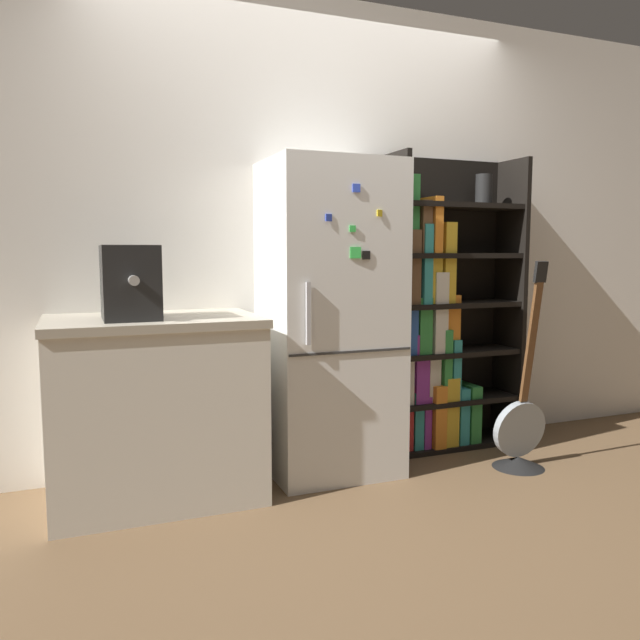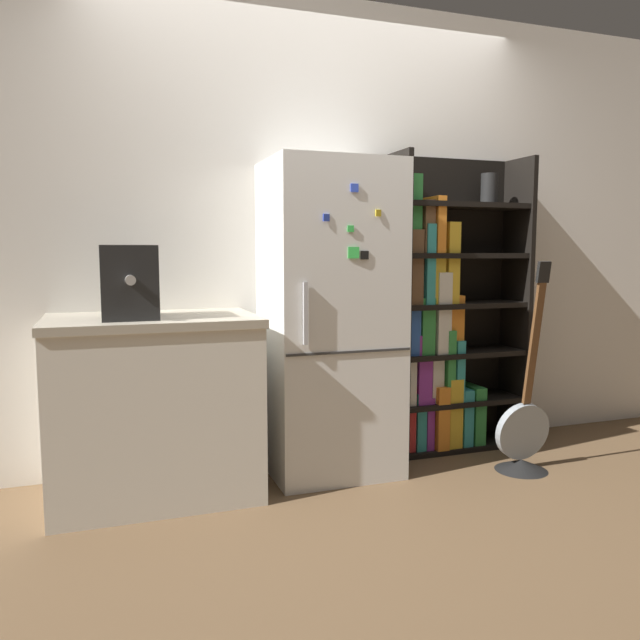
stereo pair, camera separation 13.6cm
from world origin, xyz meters
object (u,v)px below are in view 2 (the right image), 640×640
Objects in this scene: espresso_machine at (129,282)px; guitar at (523,440)px; refrigerator at (330,319)px; bookshelf at (441,323)px.

espresso_machine reaches higher than guitar.
refrigerator is at bearing 5.71° from espresso_machine.
bookshelf is (0.76, 0.15, -0.07)m from refrigerator.
bookshelf reaches higher than espresso_machine.
refrigerator is 1.45× the size of guitar.
refrigerator reaches higher than espresso_machine.
bookshelf is 1.83m from espresso_machine.
guitar is at bearing -66.27° from bookshelf.
refrigerator is at bearing -168.81° from bookshelf.
espresso_machine is at bearing -171.94° from bookshelf.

